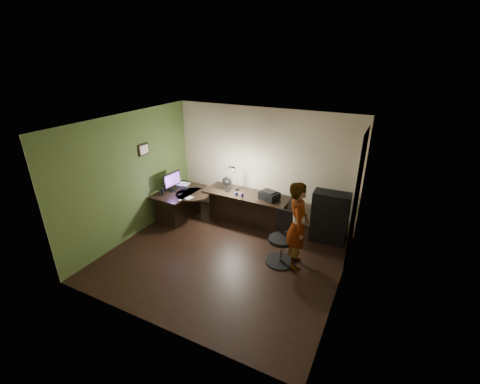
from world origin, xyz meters
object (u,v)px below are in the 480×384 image
at_px(cabinet, 330,217).
at_px(person, 298,226).
at_px(desk_left, 180,205).
at_px(desk_right, 247,208).
at_px(monitor, 172,185).
at_px(office_chair, 281,239).

distance_m(cabinet, person, 1.26).
height_order(desk_left, desk_right, desk_right).
bearing_deg(desk_right, person, -33.49).
relative_size(desk_left, cabinet, 1.12).
distance_m(desk_right, person, 1.96).
xyz_separation_m(monitor, office_chair, (2.99, -0.55, -0.38)).
bearing_deg(monitor, desk_right, 24.90).
bearing_deg(desk_right, desk_left, -160.76).
xyz_separation_m(desk_right, person, (1.56, -1.08, 0.48)).
distance_m(desk_left, person, 3.22).
relative_size(monitor, office_chair, 0.51).
bearing_deg(cabinet, monitor, -172.24).
height_order(office_chair, person, person).
bearing_deg(cabinet, person, -110.23).
relative_size(desk_left, desk_right, 0.62).
relative_size(cabinet, office_chair, 1.10).
bearing_deg(desk_left, cabinet, 12.02).
bearing_deg(monitor, cabinet, 16.43).
bearing_deg(office_chair, desk_left, 171.10).
bearing_deg(desk_right, cabinet, 3.71).
bearing_deg(person, monitor, 61.04).
bearing_deg(person, desk_right, 34.99).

